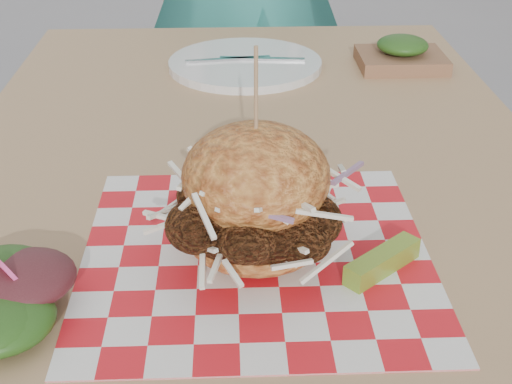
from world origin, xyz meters
TOP-DOWN VIEW (x-y plane):
  - patio_table at (-0.34, 0.35)m, footprint 0.80×1.20m
  - patio_chair at (-0.34, 1.43)m, footprint 0.42×0.43m
  - paper_liner at (-0.35, 0.11)m, footprint 0.36×0.36m
  - sandwich at (-0.35, 0.11)m, footprint 0.20×0.20m
  - pickle_spear at (-0.22, 0.07)m, footprint 0.09×0.08m
  - place_setting at (-0.34, 0.70)m, footprint 0.27×0.27m
  - kraft_tray at (-0.07, 0.69)m, footprint 0.15×0.12m

SIDE VIEW (x-z plane):
  - patio_chair at x=-0.34m, z-range 0.08..1.03m
  - patio_table at x=-0.34m, z-range 0.30..1.05m
  - paper_liner at x=-0.35m, z-range 0.75..0.75m
  - place_setting at x=-0.34m, z-range 0.75..0.77m
  - pickle_spear at x=-0.22m, z-range 0.75..0.77m
  - kraft_tray at x=-0.07m, z-range 0.74..0.80m
  - sandwich at x=-0.35m, z-range 0.70..0.93m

